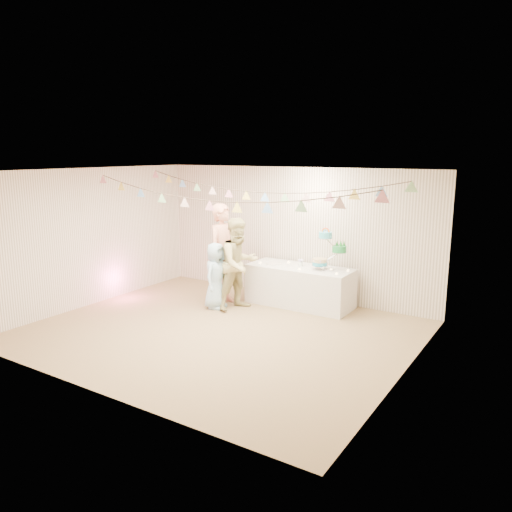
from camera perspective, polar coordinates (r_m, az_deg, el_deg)
The scene contains 25 objects.
floor at distance 8.28m, azimuth -4.18°, elevation -8.63°, with size 6.00×6.00×0.00m, color olive.
ceiling at distance 7.76m, azimuth -4.47°, elevation 9.66°, with size 6.00×6.00×0.00m, color silver.
back_wall at distance 10.00m, azimuth 4.24°, elevation 2.66°, with size 6.00×6.00×0.00m, color silver.
front_wall at distance 6.16m, azimuth -18.34°, elevation -3.76°, with size 6.00×6.00×0.00m, color silver.
left_wall at distance 9.98m, azimuth -18.31°, elevation 2.06°, with size 5.00×5.00×0.00m, color silver.
right_wall at distance 6.63m, azimuth 17.04°, elevation -2.59°, with size 5.00×5.00×0.00m, color silver.
table at distance 9.58m, azimuth 5.03°, elevation -3.43°, with size 2.01×0.80×0.75m, color silver.
cake_stand at distance 9.22m, azimuth 8.30°, elevation 0.61°, with size 0.65×0.38×0.73m, color silver, non-canonical shape.
cake_bottom at distance 9.29m, azimuth 7.25°, elevation -1.04°, with size 0.31×0.31×0.15m, color teal, non-canonical shape.
cake_middle at distance 9.23m, azimuth 9.54°, elevation 0.53°, with size 0.27×0.27×0.22m, color #1B803A, non-canonical shape.
cake_top_tier at distance 9.17m, azimuth 7.93°, elevation 2.22°, with size 0.25×0.25×0.19m, color #41BCCE, non-canonical shape.
platter at distance 9.70m, azimuth 2.06°, elevation -0.87°, with size 0.31×0.31×0.02m, color white.
posy at distance 9.52m, azimuth 5.13°, elevation -0.76°, with size 0.13×0.13×0.14m, color white, non-canonical shape.
person_adult_a at distance 9.54m, azimuth -3.73°, elevation 0.20°, with size 0.71×0.46×1.94m, color tan.
person_adult_b at distance 9.22m, azimuth -1.95°, elevation -0.91°, with size 0.83×0.65×1.71m, color tan.
person_child at distance 9.35m, azimuth -4.62°, elevation -2.24°, with size 0.61×0.40×1.25m, color #A6D0EB.
bunting_back at distance 8.68m, azimuth -0.06°, elevation 8.27°, with size 5.60×1.10×0.40m, color pink, non-canonical shape.
bunting_front at distance 7.62m, azimuth -5.34°, elevation 7.49°, with size 5.60×0.90×0.36m, color #72A5E5, non-canonical shape.
tealight_0 at distance 9.74m, azimuth 0.48°, elevation -0.76°, with size 0.04×0.04×0.03m, color #FFD88C.
tealight_1 at distance 9.79m, azimuth 3.74°, elevation -0.71°, with size 0.04×0.04×0.03m, color #FFD88C.
tealight_2 at distance 9.24m, azimuth 5.00°, elevation -1.49°, with size 0.04×0.04×0.03m, color #FFD88C.
tealight_3 at distance 9.52m, azimuth 7.56°, elevation -1.15°, with size 0.04×0.04×0.03m, color #FFD88C.
tealight_4 at distance 8.98m, azimuth 9.20°, elevation -1.99°, with size 0.04×0.04×0.03m, color #FFD88C.
tealight_5 at distance 9.25m, azimuth 10.46°, elevation -1.63°, with size 0.04×0.04×0.03m, color #FFD88C.
tealight_6 at distance 9.27m, azimuth 8.58°, elevation -1.54°, with size 0.04×0.04×0.03m, color #FFD88C.
Camera 1 is at (4.64, -6.22, 2.89)m, focal length 35.00 mm.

